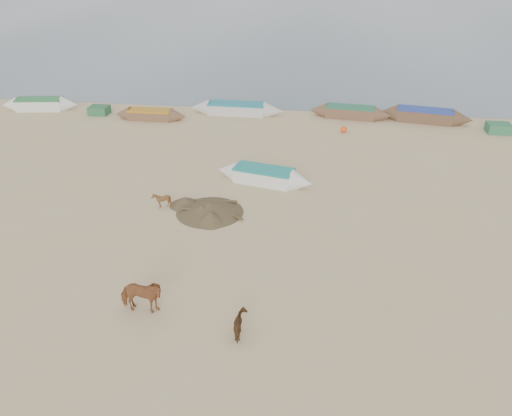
{
  "coord_description": "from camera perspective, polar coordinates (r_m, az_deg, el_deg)",
  "views": [
    {
      "loc": [
        2.61,
        -15.37,
        11.45
      ],
      "look_at": [
        0.0,
        4.0,
        1.0
      ],
      "focal_mm": 35.0,
      "sensor_mm": 36.0,
      "label": 1
    }
  ],
  "objects": [
    {
      "name": "calf_right",
      "position": [
        16.7,
        -1.66,
        -13.23
      ],
      "size": [
        1.02,
        1.06,
        0.83
      ],
      "primitive_type": "imported",
      "rotation": [
        0.0,
        0.0,
        2.1
      ],
      "color": "#503219",
      "rests_on": "ground"
    },
    {
      "name": "near_canoe",
      "position": [
        26.72,
        0.9,
        3.74
      ],
      "size": [
        5.5,
        2.47,
        0.83
      ],
      "primitive_type": null,
      "rotation": [
        0.0,
        0.0,
        -0.24
      ],
      "color": "silver",
      "rests_on": "ground"
    },
    {
      "name": "calf_front",
      "position": [
        24.57,
        -10.76,
        0.9
      ],
      "size": [
        0.87,
        0.8,
        0.82
      ],
      "primitive_type": "imported",
      "rotation": [
        0.0,
        0.0,
        -1.78
      ],
      "color": "brown",
      "rests_on": "ground"
    },
    {
      "name": "debris_pile",
      "position": [
        23.89,
        -5.31,
        0.04
      ],
      "size": [
        4.15,
        4.15,
        0.5
      ],
      "primitive_type": "cone",
      "rotation": [
        0.0,
        0.0,
        -0.34
      ],
      "color": "brown",
      "rests_on": "ground"
    },
    {
      "name": "waterline_canoes",
      "position": [
        37.3,
        4.15,
        10.87
      ],
      "size": [
        57.91,
        4.69,
        0.95
      ],
      "color": "brown",
      "rests_on": "ground"
    },
    {
      "name": "cow_adult",
      "position": [
        17.86,
        -12.99,
        -9.82
      ],
      "size": [
        1.62,
        0.75,
        1.36
      ],
      "primitive_type": "imported",
      "rotation": [
        0.0,
        0.0,
        1.58
      ],
      "color": "brown",
      "rests_on": "ground"
    },
    {
      "name": "sea",
      "position": [
        98.08,
        6.54,
        21.26
      ],
      "size": [
        160.0,
        160.0,
        0.0
      ],
      "primitive_type": "plane",
      "color": "slate",
      "rests_on": "ground"
    },
    {
      "name": "beach_clutter",
      "position": [
        36.78,
        9.93,
        10.06
      ],
      "size": [
        42.38,
        5.01,
        0.64
      ],
      "color": "#2B613C",
      "rests_on": "ground"
    },
    {
      "name": "ground",
      "position": [
        19.34,
        -1.6,
        -8.17
      ],
      "size": [
        140.0,
        140.0,
        0.0
      ],
      "primitive_type": "plane",
      "color": "tan",
      "rests_on": "ground"
    }
  ]
}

